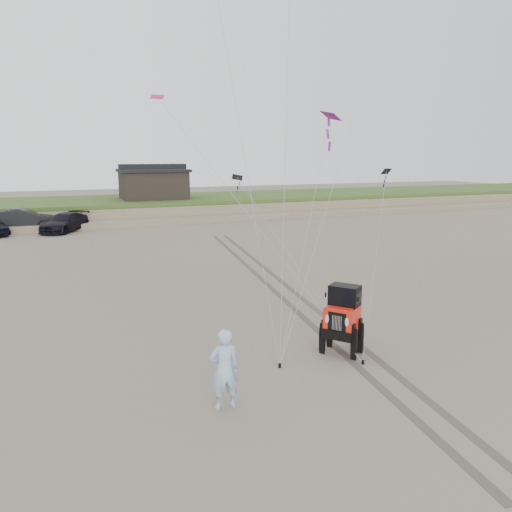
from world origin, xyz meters
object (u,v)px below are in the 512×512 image
object	(u,v)px
jeep	(342,327)
man	(224,369)
cabin	(153,183)
truck_c	(65,222)
truck_b	(23,220)

from	to	relation	value
jeep	man	distance (m)	4.72
cabin	man	distance (m)	39.24
cabin	truck_c	world-z (taller)	cabin
truck_c	truck_b	bearing A→B (deg)	-177.97
truck_c	cabin	bearing A→B (deg)	73.08
jeep	man	xyz separation A→B (m)	(-4.35, -1.81, 0.14)
cabin	truck_c	size ratio (longest dim) A/B	1.27
truck_c	man	world-z (taller)	man
truck_c	man	size ratio (longest dim) A/B	2.55
truck_b	cabin	bearing A→B (deg)	-62.26
cabin	jeep	bearing A→B (deg)	-92.44
truck_b	man	size ratio (longest dim) A/B	2.71
jeep	truck_c	bearing A→B (deg)	155.34
truck_c	man	xyz separation A→B (m)	(2.58, -31.27, 0.26)
truck_c	jeep	world-z (taller)	jeep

